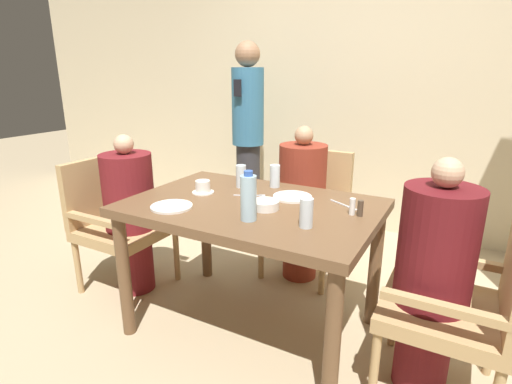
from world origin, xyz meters
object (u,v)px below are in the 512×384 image
at_px(diner_in_right_chair, 433,277).
at_px(water_bottle, 248,197).
at_px(diner_in_left_chair, 130,213).
at_px(teacup_with_saucer, 203,187).
at_px(chair_right_side, 465,302).
at_px(glass_tall_near, 241,176).
at_px(diner_in_far_chair, 302,203).
at_px(glass_tall_far, 275,176).
at_px(bowl_small, 265,205).
at_px(glass_tall_mid, 306,213).
at_px(plate_main_left, 172,207).
at_px(chair_left_side, 116,218).
at_px(chair_far_side, 309,207).
at_px(standing_host, 248,132).
at_px(plate_main_right, 292,197).

xyz_separation_m(diner_in_right_chair, water_bottle, (-0.80, -0.22, 0.30)).
xyz_separation_m(diner_in_left_chair, teacup_with_saucer, (0.57, 0.02, 0.25)).
bearing_deg(chair_right_side, glass_tall_near, 169.42).
height_order(diner_in_far_chair, water_bottle, diner_in_far_chair).
height_order(diner_in_far_chair, glass_tall_far, diner_in_far_chair).
bearing_deg(teacup_with_saucer, water_bottle, -29.00).
bearing_deg(diner_in_far_chair, bowl_small, -82.06).
bearing_deg(glass_tall_near, diner_in_right_chair, -11.86).
relative_size(chair_right_side, glass_tall_mid, 6.53).
xyz_separation_m(diner_in_far_chair, glass_tall_mid, (0.37, -0.87, 0.27)).
xyz_separation_m(plate_main_left, teacup_with_saucer, (-0.01, 0.28, 0.03)).
height_order(bowl_small, water_bottle, water_bottle).
bearing_deg(water_bottle, diner_in_far_chair, 96.53).
xyz_separation_m(diner_in_left_chair, water_bottle, (1.01, -0.22, 0.33)).
height_order(chair_right_side, glass_tall_mid, glass_tall_mid).
xyz_separation_m(chair_left_side, diner_in_far_chair, (1.04, 0.70, 0.07)).
bearing_deg(diner_in_left_chair, diner_in_right_chair, -0.00).
bearing_deg(chair_far_side, chair_left_side, -141.35).
relative_size(chair_left_side, bowl_small, 6.30).
relative_size(bowl_small, glass_tall_near, 1.04).
bearing_deg(standing_host, chair_left_side, -99.39).
bearing_deg(chair_far_side, diner_in_left_chair, -137.32).
relative_size(standing_host, bowl_small, 12.01).
relative_size(diner_in_right_chair, water_bottle, 4.64).
distance_m(glass_tall_near, glass_tall_far, 0.20).
height_order(standing_host, glass_tall_mid, standing_host).
bearing_deg(plate_main_left, diner_in_left_chair, 155.93).
height_order(standing_host, bowl_small, standing_host).
bearing_deg(teacup_with_saucer, glass_tall_far, 45.42).
bearing_deg(glass_tall_far, water_bottle, -76.22).
height_order(plate_main_left, glass_tall_mid, glass_tall_mid).
xyz_separation_m(plate_main_left, glass_tall_far, (0.29, 0.59, 0.06)).
bearing_deg(bowl_small, water_bottle, -89.63).
bearing_deg(glass_tall_far, bowl_small, -70.54).
distance_m(plate_main_left, plate_main_right, 0.65).
xyz_separation_m(standing_host, teacup_with_saucer, (0.48, -1.35, -0.11)).
distance_m(plate_main_left, glass_tall_mid, 0.71).
xyz_separation_m(chair_left_side, glass_tall_mid, (1.42, -0.17, 0.34)).
relative_size(diner_in_right_chair, glass_tall_mid, 8.19).
relative_size(chair_left_side, diner_in_far_chair, 0.81).
bearing_deg(glass_tall_near, water_bottle, -55.52).
bearing_deg(glass_tall_mid, chair_far_side, 110.35).
bearing_deg(plate_main_right, diner_in_left_chair, -169.89).
xyz_separation_m(chair_far_side, chair_right_side, (1.04, -0.83, 0.00)).
height_order(chair_left_side, diner_in_left_chair, diner_in_left_chair).
bearing_deg(diner_in_left_chair, glass_tall_near, 18.45).
bearing_deg(water_bottle, plate_main_left, -174.59).
relative_size(diner_in_left_chair, plate_main_right, 4.95).
distance_m(diner_in_left_chair, glass_tall_near, 0.79).
bearing_deg(chair_left_side, diner_in_far_chair, 33.70).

